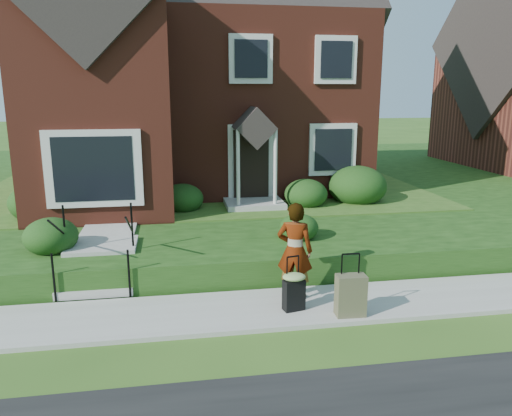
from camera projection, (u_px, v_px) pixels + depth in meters
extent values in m
plane|color=#2D5119|center=(236.00, 313.00, 8.64)|extent=(120.00, 120.00, 0.00)
cube|color=#9E9B93|center=(236.00, 311.00, 8.64)|extent=(60.00, 1.60, 0.08)
cube|color=#18390F|center=(302.00, 181.00, 19.68)|extent=(44.00, 20.00, 0.60)
cube|color=#9E9B93|center=(116.00, 215.00, 12.90)|extent=(1.20, 6.00, 0.06)
cube|color=maroon|center=(199.00, 104.00, 17.49)|extent=(10.00, 8.00, 5.40)
cube|color=maroon|center=(97.00, 110.00, 12.43)|extent=(3.60, 2.40, 5.40)
cube|color=beige|center=(94.00, 168.00, 11.62)|extent=(2.20, 0.30, 1.80)
cube|color=black|center=(251.00, 167.00, 14.16)|extent=(1.00, 0.12, 2.10)
cube|color=black|center=(333.00, 150.00, 14.46)|extent=(1.40, 0.10, 1.50)
cube|color=#9E9B93|center=(95.00, 292.00, 9.17)|extent=(1.40, 0.30, 0.15)
cube|color=#9E9B93|center=(96.00, 278.00, 9.42)|extent=(1.40, 0.30, 0.15)
cube|color=#9E9B93|center=(98.00, 265.00, 9.67)|extent=(1.40, 0.30, 0.15)
cube|color=#9E9B93|center=(99.00, 253.00, 9.93)|extent=(1.40, 0.30, 0.15)
cube|color=#9E9B93|center=(103.00, 245.00, 10.46)|extent=(1.40, 0.80, 0.15)
cylinder|color=black|center=(54.00, 278.00, 8.83)|extent=(0.04, 0.04, 0.90)
cylinder|color=black|center=(65.00, 227.00, 9.85)|extent=(0.04, 0.04, 0.90)
cylinder|color=black|center=(129.00, 273.00, 9.04)|extent=(0.04, 0.04, 0.90)
cylinder|color=black|center=(132.00, 225.00, 10.06)|extent=(0.04, 0.04, 0.90)
ellipsoid|color=black|center=(37.00, 198.00, 12.68)|extent=(1.42, 1.42, 0.99)
ellipsoid|color=black|center=(182.00, 196.00, 13.46)|extent=(1.15, 1.15, 0.81)
ellipsoid|color=black|center=(306.00, 191.00, 13.97)|extent=(1.21, 1.21, 0.85)
ellipsoid|color=black|center=(358.00, 182.00, 14.46)|extent=(1.68, 1.68, 1.18)
ellipsoid|color=black|center=(50.00, 233.00, 10.04)|extent=(1.08, 1.08, 0.75)
ellipsoid|color=black|center=(299.00, 225.00, 10.92)|extent=(0.86, 0.86, 0.60)
imported|color=#999999|center=(295.00, 251.00, 8.94)|extent=(0.76, 0.64, 1.77)
cube|color=black|center=(294.00, 295.00, 8.54)|extent=(0.40, 0.27, 0.54)
cylinder|color=black|center=(294.00, 258.00, 8.38)|extent=(0.22, 0.07, 0.03)
cylinder|color=black|center=(288.00, 269.00, 8.41)|extent=(0.02, 0.02, 0.41)
cylinder|color=black|center=(300.00, 269.00, 8.44)|extent=(0.02, 0.02, 0.41)
cylinder|color=black|center=(286.00, 309.00, 8.57)|extent=(0.05, 0.07, 0.06)
cylinder|color=black|center=(301.00, 307.00, 8.61)|extent=(0.05, 0.07, 0.06)
ellipsoid|color=#87A35D|center=(294.00, 277.00, 8.46)|extent=(0.46, 0.40, 0.13)
cube|color=brown|center=(351.00, 295.00, 8.31)|extent=(0.50, 0.30, 0.71)
cylinder|color=black|center=(352.00, 255.00, 8.15)|extent=(0.30, 0.04, 0.03)
cylinder|color=black|center=(343.00, 266.00, 8.17)|extent=(0.02, 0.02, 0.34)
cylinder|color=black|center=(361.00, 265.00, 8.22)|extent=(0.02, 0.02, 0.34)
cylinder|color=black|center=(340.00, 314.00, 8.36)|extent=(0.04, 0.06, 0.06)
cylinder|color=black|center=(360.00, 313.00, 8.41)|extent=(0.04, 0.06, 0.06)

